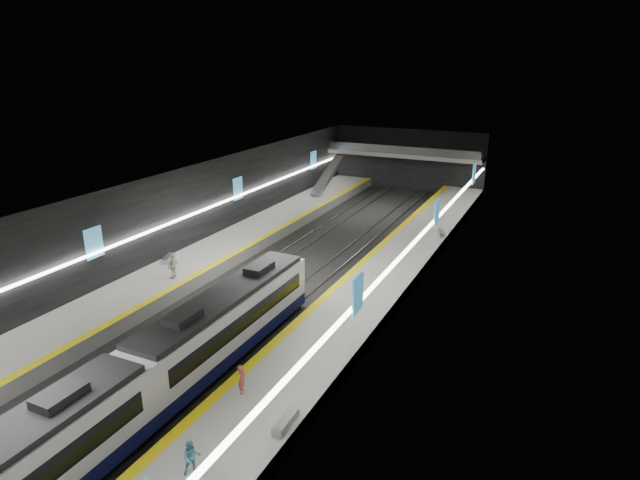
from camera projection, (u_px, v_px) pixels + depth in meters
The scene contains 24 objects.
ground at pixel (276, 285), 41.64m from camera, with size 70.00×70.00×0.00m, color black.
ceiling at pixel (273, 184), 39.04m from camera, with size 20.00×70.00×0.04m, color beige.
wall_left at pixel (170, 220), 44.40m from camera, with size 0.04×70.00×8.00m, color black.
wall_right at pixel (402, 256), 36.28m from camera, with size 0.04×70.00×8.00m, color black.
wall_back at pixel (408, 160), 70.23m from camera, with size 20.00×0.04×8.00m, color black.
platform_left at pixel (197, 264), 44.52m from camera, with size 5.00×70.00×1.00m, color slate.
tile_surface_left at pixel (197, 258), 44.36m from camera, with size 5.00×70.00×0.02m, color #A3A39E.
tactile_strip_left at pixel (219, 262), 43.46m from camera, with size 0.60×70.00×0.02m, color yellow.
platform_right at pixel (366, 296), 38.44m from camera, with size 5.00×70.00×1.00m, color slate.
tile_surface_right at pixel (366, 290), 38.27m from camera, with size 5.00×70.00×0.02m, color #A3A39E.
tactile_strip_right at pixel (338, 284), 39.16m from camera, with size 0.60×70.00×0.02m, color yellow.
rails at pixel (276, 284), 41.62m from camera, with size 6.52×70.00×0.12m.
train at pixel (134, 388), 24.97m from camera, with size 2.69×30.05×3.60m.
ad_posters at pixel (281, 226), 41.03m from camera, with size 19.94×53.50×2.20m.
cove_light_left at pixel (172, 222), 44.38m from camera, with size 0.25×68.60×0.12m, color white.
cove_light_right at pixel (399, 259), 36.43m from camera, with size 0.25×68.60×0.12m, color white.
mezzanine_bridge at pixel (404, 154), 68.12m from camera, with size 20.00×3.00×1.50m.
escalator at pixel (328, 176), 65.95m from camera, with size 1.20×8.00×0.60m, color #99999E.
bench_left_far at pixel (168, 259), 43.62m from camera, with size 0.50×1.78×0.44m, color #99999E.
bench_right_near at pixel (286, 422), 24.10m from camera, with size 0.50×1.80×0.44m, color #99999E.
bench_right_far at pixel (441, 233), 49.97m from camera, with size 0.45×1.61×0.39m, color #99999E.
passenger_right_a at pixel (242, 379), 26.35m from camera, with size 0.56×0.37×1.54m, color #BB4A45.
passenger_right_b at pixel (192, 458), 21.21m from camera, with size 0.74×0.58×1.52m, color #54A0B7.
passenger_left_a at pixel (173, 266), 40.02m from camera, with size 1.15×0.48×1.97m, color silver.
Camera 1 is at (19.53, -33.05, 16.85)m, focal length 30.00 mm.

